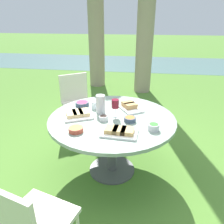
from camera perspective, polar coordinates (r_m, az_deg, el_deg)
ground_plane at (r=2.73m, az=0.00°, el=-14.77°), size 40.00×40.00×0.00m
river_strip at (r=8.71m, az=6.33°, el=12.56°), size 40.00×3.03×0.01m
tree_trunk_far at (r=5.67m, az=-4.33°, el=25.70°), size 0.39×0.39×3.77m
dining_table at (r=2.40m, az=0.00°, el=-3.43°), size 1.36×1.36×0.70m
chair_near_left at (r=3.43m, az=-9.20°, el=3.46°), size 0.60×0.60×0.89m
chair_near_right at (r=1.62m, az=-21.60°, el=-25.36°), size 0.54×0.53×0.89m
water_pitcher at (r=2.43m, az=-3.01°, el=2.09°), size 0.11×0.10×0.21m
wine_glass at (r=2.31m, az=0.84°, el=2.04°), size 0.08×0.08×0.20m
platter_bread_main at (r=2.02m, az=1.95°, el=-5.09°), size 0.35×0.23×0.06m
platter_charcuterie at (r=2.56m, az=4.69°, el=1.43°), size 0.33×0.35×0.07m
platter_sandwich_side at (r=2.39m, az=-8.92°, el=-0.55°), size 0.38×0.36×0.06m
bowl_fries at (r=2.09m, az=-9.40°, el=-4.45°), size 0.14×0.14×0.05m
bowl_salad at (r=2.12m, az=10.81°, el=-3.78°), size 0.11×0.11×0.06m
bowl_olives at (r=2.28m, az=-2.25°, el=-1.52°), size 0.09×0.09×0.05m
bowl_dip_red at (r=2.67m, az=-7.80°, el=2.20°), size 0.16×0.16×0.05m
bowl_dip_cream at (r=2.72m, az=-3.21°, el=2.73°), size 0.09×0.09×0.04m
bowl_roasted_veg at (r=2.26m, az=4.71°, el=-1.85°), size 0.12×0.12×0.05m
cup_water_near at (r=2.57m, az=-4.50°, el=1.83°), size 0.08×0.08×0.08m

